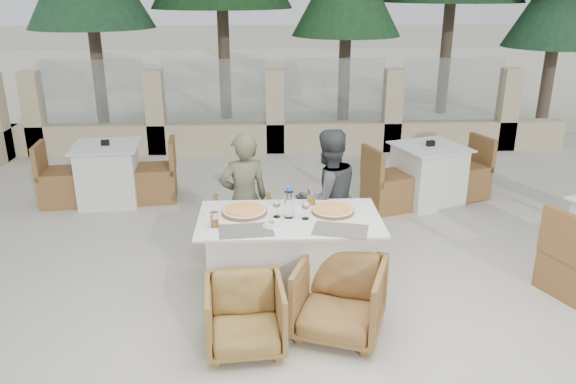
{
  "coord_description": "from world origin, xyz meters",
  "views": [
    {
      "loc": [
        -0.2,
        -4.57,
        2.66
      ],
      "look_at": [
        0.02,
        0.26,
        0.9
      ],
      "focal_mm": 35.0,
      "sensor_mm": 36.0,
      "label": 1
    }
  ],
  "objects_px": {
    "water_bottle": "(289,202)",
    "bg_table_a": "(109,174)",
    "wine_glass_centre": "(277,207)",
    "olive_dish": "(272,224)",
    "armchair_near_right": "(340,298)",
    "pizza_left": "(244,211)",
    "armchair_far_left": "(243,226)",
    "diner_right": "(328,198)",
    "dining_table": "(289,257)",
    "beer_glass_right": "(311,196)",
    "pizza_right": "(333,210)",
    "wine_glass_near": "(305,209)",
    "armchair_near_left": "(245,316)",
    "armchair_far_right": "(318,233)",
    "beer_glass_left": "(214,220)",
    "diner_left": "(244,199)",
    "bg_table_b": "(428,175)"
  },
  "relations": [
    {
      "from": "wine_glass_centre",
      "to": "olive_dish",
      "type": "bearing_deg",
      "value": -103.78
    },
    {
      "from": "pizza_right",
      "to": "wine_glass_centre",
      "type": "relative_size",
      "value": 2.06
    },
    {
      "from": "pizza_right",
      "to": "wine_glass_near",
      "type": "relative_size",
      "value": 2.06
    },
    {
      "from": "pizza_left",
      "to": "wine_glass_near",
      "type": "relative_size",
      "value": 2.19
    },
    {
      "from": "bg_table_b",
      "to": "pizza_left",
      "type": "bearing_deg",
      "value": -155.39
    },
    {
      "from": "olive_dish",
      "to": "armchair_far_left",
      "type": "height_order",
      "value": "olive_dish"
    },
    {
      "from": "pizza_left",
      "to": "pizza_right",
      "type": "height_order",
      "value": "pizza_left"
    },
    {
      "from": "pizza_left",
      "to": "diner_left",
      "type": "distance_m",
      "value": 0.62
    },
    {
      "from": "pizza_right",
      "to": "beer_glass_left",
      "type": "xyz_separation_m",
      "value": [
        -1.03,
        -0.27,
        0.04
      ]
    },
    {
      "from": "diner_right",
      "to": "armchair_far_right",
      "type": "bearing_deg",
      "value": -76.95
    },
    {
      "from": "pizza_left",
      "to": "beer_glass_right",
      "type": "height_order",
      "value": "beer_glass_right"
    },
    {
      "from": "olive_dish",
      "to": "diner_right",
      "type": "xyz_separation_m",
      "value": [
        0.57,
        0.83,
        -0.09
      ]
    },
    {
      "from": "dining_table",
      "to": "beer_glass_left",
      "type": "relative_size",
      "value": 12.07
    },
    {
      "from": "bg_table_b",
      "to": "diner_left",
      "type": "bearing_deg",
      "value": -164.69
    },
    {
      "from": "wine_glass_centre",
      "to": "beer_glass_left",
      "type": "xyz_separation_m",
      "value": [
        -0.53,
        -0.19,
        -0.03
      ]
    },
    {
      "from": "armchair_far_left",
      "to": "bg_table_a",
      "type": "bearing_deg",
      "value": -43.12
    },
    {
      "from": "wine_glass_centre",
      "to": "beer_glass_right",
      "type": "relative_size",
      "value": 1.17
    },
    {
      "from": "water_bottle",
      "to": "armchair_far_right",
      "type": "bearing_deg",
      "value": 65.72
    },
    {
      "from": "pizza_left",
      "to": "bg_table_a",
      "type": "height_order",
      "value": "pizza_left"
    },
    {
      "from": "bg_table_b",
      "to": "wine_glass_centre",
      "type": "bearing_deg",
      "value": -150.41
    },
    {
      "from": "bg_table_a",
      "to": "armchair_far_right",
      "type": "bearing_deg",
      "value": -39.82
    },
    {
      "from": "olive_dish",
      "to": "wine_glass_centre",
      "type": "bearing_deg",
      "value": 76.22
    },
    {
      "from": "pizza_left",
      "to": "armchair_far_left",
      "type": "distance_m",
      "value": 0.97
    },
    {
      "from": "dining_table",
      "to": "beer_glass_right",
      "type": "height_order",
      "value": "beer_glass_right"
    },
    {
      "from": "armchair_far_right",
      "to": "armchair_near_left",
      "type": "height_order",
      "value": "armchair_near_left"
    },
    {
      "from": "beer_glass_right",
      "to": "diner_right",
      "type": "height_order",
      "value": "diner_right"
    },
    {
      "from": "wine_glass_centre",
      "to": "armchair_far_left",
      "type": "distance_m",
      "value": 1.14
    },
    {
      "from": "armchair_near_left",
      "to": "diner_right",
      "type": "height_order",
      "value": "diner_right"
    },
    {
      "from": "beer_glass_right",
      "to": "diner_right",
      "type": "distance_m",
      "value": 0.41
    },
    {
      "from": "wine_glass_centre",
      "to": "armchair_near_right",
      "type": "relative_size",
      "value": 0.26
    },
    {
      "from": "wine_glass_centre",
      "to": "pizza_left",
      "type": "bearing_deg",
      "value": 162.12
    },
    {
      "from": "armchair_near_left",
      "to": "armchair_near_right",
      "type": "height_order",
      "value": "armchair_near_right"
    },
    {
      "from": "bg_table_b",
      "to": "diner_right",
      "type": "bearing_deg",
      "value": -151.14
    },
    {
      "from": "beer_glass_right",
      "to": "wine_glass_centre",
      "type": "bearing_deg",
      "value": -138.04
    },
    {
      "from": "dining_table",
      "to": "bg_table_a",
      "type": "xyz_separation_m",
      "value": [
        -2.24,
        2.51,
        0.0
      ]
    },
    {
      "from": "beer_glass_right",
      "to": "bg_table_b",
      "type": "bearing_deg",
      "value": 49.5
    },
    {
      "from": "dining_table",
      "to": "pizza_right",
      "type": "xyz_separation_m",
      "value": [
        0.39,
        0.1,
        0.41
      ]
    },
    {
      "from": "diner_right",
      "to": "bg_table_b",
      "type": "distance_m",
      "value": 2.24
    },
    {
      "from": "wine_glass_centre",
      "to": "beer_glass_left",
      "type": "bearing_deg",
      "value": -159.88
    },
    {
      "from": "beer_glass_left",
      "to": "diner_left",
      "type": "bearing_deg",
      "value": 76.17
    },
    {
      "from": "water_bottle",
      "to": "bg_table_a",
      "type": "distance_m",
      "value": 3.4
    },
    {
      "from": "pizza_right",
      "to": "beer_glass_right",
      "type": "bearing_deg",
      "value": 128.29
    },
    {
      "from": "water_bottle",
      "to": "beer_glass_left",
      "type": "relative_size",
      "value": 2.14
    },
    {
      "from": "dining_table",
      "to": "beer_glass_left",
      "type": "height_order",
      "value": "beer_glass_left"
    },
    {
      "from": "olive_dish",
      "to": "bg_table_b",
      "type": "xyz_separation_m",
      "value": [
        2.06,
        2.47,
        -0.41
      ]
    },
    {
      "from": "diner_right",
      "to": "pizza_right",
      "type": "bearing_deg",
      "value": 64.67
    },
    {
      "from": "beer_glass_right",
      "to": "diner_left",
      "type": "relative_size",
      "value": 0.12
    },
    {
      "from": "water_bottle",
      "to": "armchair_near_right",
      "type": "xyz_separation_m",
      "value": [
        0.38,
        -0.62,
        -0.6
      ]
    },
    {
      "from": "beer_glass_right",
      "to": "bg_table_b",
      "type": "relative_size",
      "value": 0.1
    },
    {
      "from": "armchair_far_right",
      "to": "armchair_near_left",
      "type": "xyz_separation_m",
      "value": [
        -0.71,
        -1.53,
        0.0
      ]
    }
  ]
}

